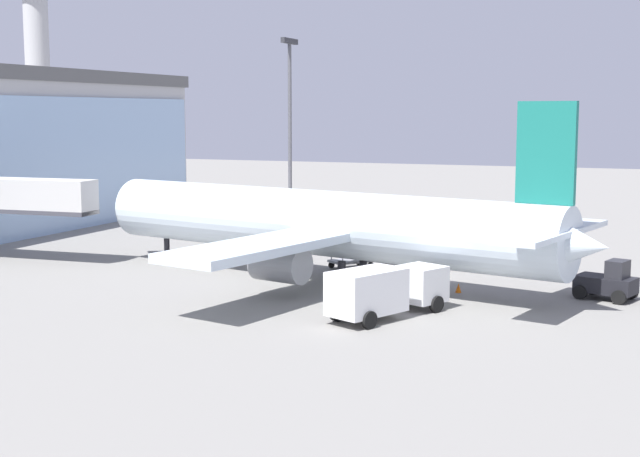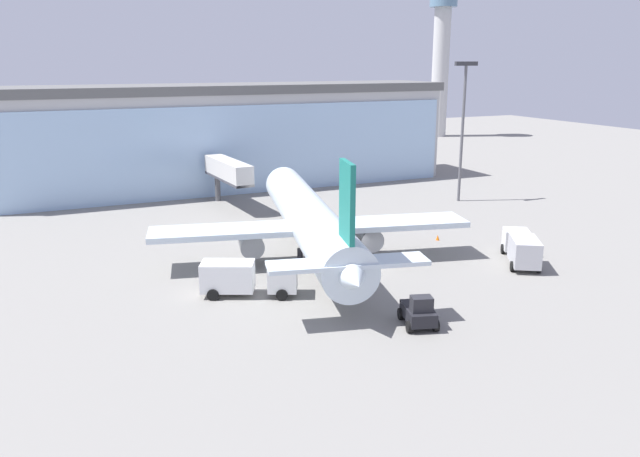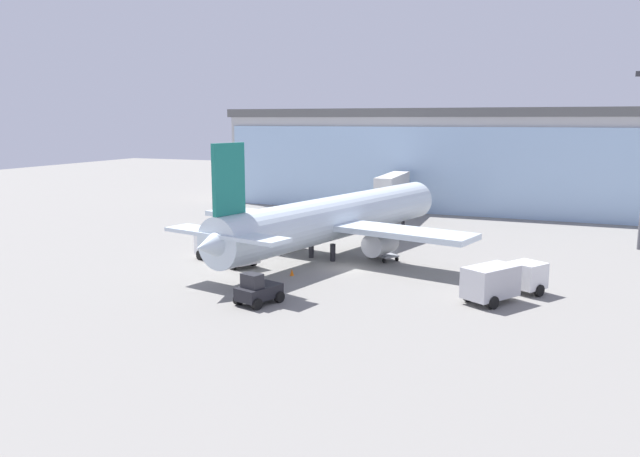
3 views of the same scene
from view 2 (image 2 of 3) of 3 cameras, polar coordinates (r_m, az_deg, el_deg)
The scene contains 12 objects.
ground at distance 54.47m, azimuth 3.67°, elevation -3.65°, with size 240.00×240.00×0.00m, color gray.
terminal_building at distance 89.99m, azimuth -8.51°, elevation 8.35°, with size 64.38×12.77×14.34m.
jet_bridge at distance 76.88m, azimuth -8.42°, elevation 5.19°, with size 2.96×11.59×5.86m.
control_tower at distance 152.94m, azimuth 11.02°, elevation 15.65°, with size 6.60×6.60×33.93m.
apron_light_mast at distance 80.87m, azimuth 12.94°, elevation 9.70°, with size 3.20×0.40×17.39m.
airplane at distance 56.14m, azimuth -0.97°, elevation 0.77°, with size 28.42×35.82×11.10m.
catering_truck at distance 48.14m, azimuth -6.82°, elevation -4.44°, with size 7.56×5.03×2.65m.
fuel_truck at distance 58.04m, azimuth 17.95°, elevation -1.67°, with size 5.69×7.37×2.65m.
baggage_cart at distance 58.98m, azimuth 3.37°, elevation -1.66°, with size 3.20×2.97×1.50m.
pushback_tug at distance 43.16m, azimuth 9.02°, elevation -7.58°, with size 2.94×3.58×2.30m.
safety_cone_nose at distance 49.48m, azimuth 2.54°, elevation -5.26°, with size 0.36×0.36×0.55m, color orange.
safety_cone_wingtip at distance 63.81m, azimuth 10.70°, elevation -0.81°, with size 0.36×0.36×0.55m, color orange.
Camera 2 is at (-24.34, -45.49, 17.46)m, focal length 35.00 mm.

